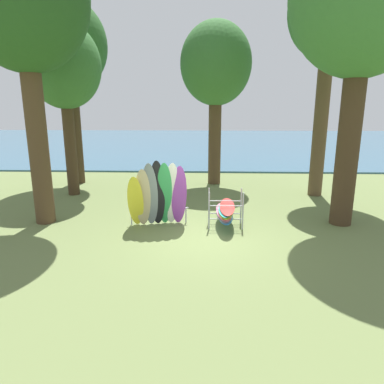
# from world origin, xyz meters

# --- Properties ---
(ground_plane) EXTENTS (80.00, 80.00, 0.00)m
(ground_plane) POSITION_xyz_m (0.00, 0.00, 0.00)
(ground_plane) COLOR olive
(lake_water) EXTENTS (80.00, 36.00, 0.10)m
(lake_water) POSITION_xyz_m (0.00, 28.70, 0.05)
(lake_water) COLOR #38607A
(lake_water) RESTS_ON ground
(tree_mid_behind) EXTENTS (3.41, 3.41, 9.70)m
(tree_mid_behind) POSITION_xyz_m (5.06, 5.53, 7.51)
(tree_mid_behind) COLOR brown
(tree_mid_behind) RESTS_ON ground
(tree_far_left_back) EXTENTS (3.47, 3.47, 7.95)m
(tree_far_left_back) POSITION_xyz_m (0.52, 7.82, 5.82)
(tree_far_left_back) COLOR #4C3823
(tree_far_left_back) RESTS_ON ground
(tree_far_right_back) EXTENTS (3.14, 3.14, 7.43)m
(tree_far_right_back) POSITION_xyz_m (-5.98, 5.24, 5.52)
(tree_far_right_back) COLOR #42301E
(tree_far_right_back) RESTS_ON ground
(tree_deep_back) EXTENTS (3.71, 3.71, 8.96)m
(tree_deep_back) POSITION_xyz_m (-6.62, 7.69, 6.68)
(tree_deep_back) COLOR #42301E
(tree_deep_back) RESTS_ON ground
(leaning_board_pile) EXTENTS (2.02, 0.99, 2.30)m
(leaning_board_pile) POSITION_xyz_m (-1.52, 1.01, 1.06)
(leaning_board_pile) COLOR yellow
(leaning_board_pile) RESTS_ON ground
(board_storage_rack) EXTENTS (1.15, 2.13, 1.25)m
(board_storage_rack) POSITION_xyz_m (0.72, 1.12, 0.55)
(board_storage_rack) COLOR #9EA0A5
(board_storage_rack) RESTS_ON ground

